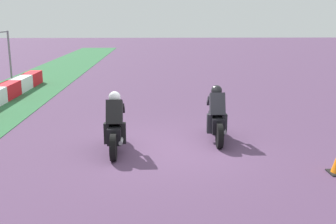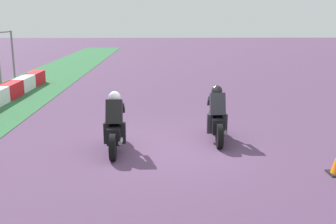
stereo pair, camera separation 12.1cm
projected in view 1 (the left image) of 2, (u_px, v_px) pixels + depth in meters
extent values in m
plane|color=#533858|center=(171.00, 148.00, 10.38)|extent=(120.00, 120.00, 0.00)
cube|color=red|center=(8.00, 91.00, 16.73)|extent=(1.67, 0.60, 0.64)
cube|color=white|center=(21.00, 84.00, 18.38)|extent=(1.67, 0.60, 0.64)
cube|color=red|center=(32.00, 79.00, 20.04)|extent=(1.67, 0.60, 0.64)
cylinder|color=slate|center=(10.00, 56.00, 21.13)|extent=(0.10, 0.10, 2.65)
cylinder|color=black|center=(213.00, 122.00, 11.66)|extent=(0.64, 0.15, 0.64)
cylinder|color=black|center=(220.00, 136.00, 10.30)|extent=(0.64, 0.15, 0.64)
cube|color=black|center=(216.00, 122.00, 10.94)|extent=(1.11, 0.35, 0.40)
ellipsoid|color=black|center=(216.00, 111.00, 10.97)|extent=(0.49, 0.31, 0.24)
cube|color=red|center=(219.00, 127.00, 10.44)|extent=(0.06, 0.16, 0.08)
cylinder|color=#A5A5AD|center=(224.00, 130.00, 10.63)|extent=(0.42, 0.11, 0.10)
cube|color=#27272E|center=(217.00, 105.00, 10.73)|extent=(0.49, 0.41, 0.66)
sphere|color=black|center=(217.00, 91.00, 10.86)|extent=(0.31, 0.31, 0.30)
cube|color=#597D5A|center=(214.00, 106.00, 11.35)|extent=(0.16, 0.26, 0.23)
cube|color=#27272E|center=(209.00, 123.00, 10.82)|extent=(0.18, 0.14, 0.52)
cube|color=#27272E|center=(224.00, 123.00, 10.83)|extent=(0.18, 0.14, 0.52)
cube|color=#27272E|center=(209.00, 101.00, 11.09)|extent=(0.39, 0.11, 0.31)
cube|color=#27272E|center=(222.00, 101.00, 11.09)|extent=(0.39, 0.11, 0.31)
cylinder|color=black|center=(117.00, 131.00, 10.75)|extent=(0.64, 0.15, 0.64)
cylinder|color=black|center=(113.00, 147.00, 9.39)|extent=(0.64, 0.15, 0.64)
cube|color=black|center=(115.00, 132.00, 10.03)|extent=(1.11, 0.34, 0.40)
ellipsoid|color=black|center=(115.00, 119.00, 10.06)|extent=(0.49, 0.31, 0.24)
cube|color=red|center=(114.00, 137.00, 9.53)|extent=(0.06, 0.16, 0.08)
cylinder|color=#A5A5AD|center=(121.00, 141.00, 9.73)|extent=(0.42, 0.11, 0.10)
cube|color=black|center=(114.00, 113.00, 9.82)|extent=(0.49, 0.41, 0.66)
sphere|color=silver|center=(115.00, 97.00, 9.95)|extent=(0.31, 0.31, 0.30)
cube|color=#4B8862|center=(116.00, 114.00, 10.44)|extent=(0.16, 0.26, 0.23)
cube|color=black|center=(107.00, 133.00, 9.90)|extent=(0.18, 0.14, 0.52)
cube|color=black|center=(123.00, 133.00, 9.93)|extent=(0.18, 0.14, 0.52)
cube|color=black|center=(108.00, 108.00, 10.17)|extent=(0.39, 0.11, 0.31)
cube|color=black|center=(123.00, 108.00, 10.19)|extent=(0.39, 0.11, 0.31)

